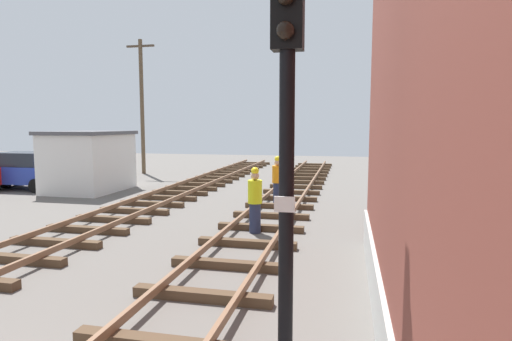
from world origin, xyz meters
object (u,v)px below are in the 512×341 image
parked_car_blue (25,170)px  track_worker_distant (255,200)px  control_hut (89,161)px  utility_pole_far (142,104)px  track_worker_foreground (277,181)px  signal_mast (287,116)px

parked_car_blue → track_worker_distant: bearing=-24.6°
control_hut → utility_pole_far: (-0.90, 7.03, 2.92)m
control_hut → track_worker_foreground: (9.04, -1.52, -0.46)m
parked_car_blue → utility_pole_far: 8.30m
signal_mast → control_hut: (-10.96, 12.40, -1.75)m
signal_mast → parked_car_blue: signal_mast is taller
utility_pole_far → track_worker_foreground: size_ratio=4.40×
utility_pole_far → track_worker_foreground: bearing=-40.7°
parked_car_blue → control_hut: bearing=2.3°
utility_pole_far → track_worker_distant: size_ratio=4.40×
signal_mast → track_worker_foreground: size_ratio=2.66×
track_worker_foreground → control_hut: bearing=170.5°
signal_mast → parked_car_blue: 18.95m
control_hut → track_worker_foreground: size_ratio=2.03×
track_worker_foreground → signal_mast: bearing=-80.0°
parked_car_blue → track_worker_distant: (12.44, -5.70, 0.03)m
control_hut → parked_car_blue: 3.35m
signal_mast → track_worker_foreground: 11.27m
utility_pole_far → track_worker_distant: utility_pole_far is taller
track_worker_distant → parked_car_blue: bearing=155.4°
parked_car_blue → utility_pole_far: size_ratio=0.51×
signal_mast → parked_car_blue: size_ratio=1.18×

